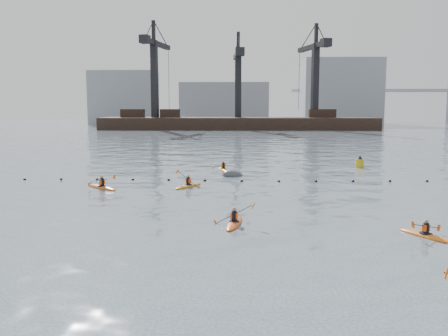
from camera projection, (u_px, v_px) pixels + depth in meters
The scene contains 11 objects.
ground at pixel (213, 283), 16.34m from camera, with size 400.00×400.00×0.00m, color #384551.
float_line at pixel (223, 181), 38.69m from camera, with size 33.24×0.73×0.24m.
barge_pier at pixel (237, 122), 125.10m from camera, with size 72.00×19.30×29.50m.
skyline at pixel (245, 97), 163.96m from camera, with size 141.00×28.00×22.00m.
kayaker_0 at pixel (234, 223), 24.45m from camera, with size 2.19×3.19×1.30m.
kayaker_2 at pixel (102, 187), 35.17m from camera, with size 3.00×2.76×1.09m.
kayaker_3 at pixel (188, 186), 35.83m from camera, with size 2.14×3.12×1.39m.
kayaker_4 at pixel (426, 235), 22.14m from camera, with size 2.03×2.78×0.97m.
kayaker_5 at pixel (223, 169), 45.04m from camera, with size 2.15×3.28×1.14m.
mooring_buoy at pixel (233, 176), 41.47m from camera, with size 1.96×1.16×0.98m, color #434548.
nav_buoy at pixel (360, 163), 47.03m from camera, with size 0.78×0.78×1.42m.
Camera 1 is at (0.97, -15.66, 6.06)m, focal length 38.00 mm.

